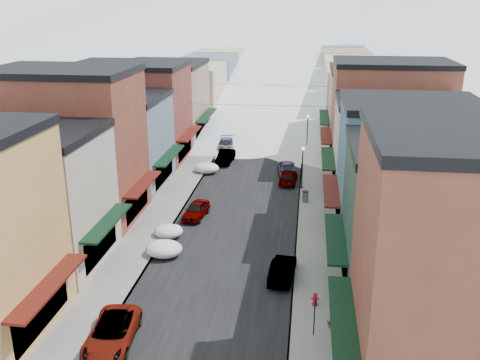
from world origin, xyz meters
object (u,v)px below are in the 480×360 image
(car_green_sedan, at_px, (282,269))
(streetlamp_near, at_px, (303,162))
(car_silver_sedan, at_px, (196,210))
(fire_hydrant, at_px, (315,299))
(trash_can, at_px, (305,196))
(car_dark_hatch, at_px, (226,157))
(car_white_suv, at_px, (112,333))

(car_green_sedan, bearing_deg, streetlamp_near, -87.82)
(car_green_sedan, bearing_deg, car_silver_sedan, -45.66)
(fire_hydrant, distance_m, trash_can, 17.28)
(car_green_sedan, bearing_deg, fire_hydrant, 128.39)
(car_dark_hatch, relative_size, car_green_sedan, 1.06)
(car_dark_hatch, relative_size, fire_hydrant, 5.30)
(car_silver_sedan, relative_size, fire_hydrant, 4.76)
(streetlamp_near, bearing_deg, car_green_sedan, -92.90)
(car_green_sedan, relative_size, trash_can, 4.00)
(car_dark_hatch, height_order, trash_can, car_dark_hatch)
(car_white_suv, height_order, fire_hydrant, car_white_suv)
(car_white_suv, height_order, streetlamp_near, streetlamp_near)
(car_white_suv, xyz_separation_m, car_green_sedan, (8.60, 8.29, -0.02))
(car_green_sedan, relative_size, streetlamp_near, 0.99)
(car_silver_sedan, bearing_deg, car_green_sedan, -43.87)
(car_dark_hatch, distance_m, trash_can, 14.75)
(car_silver_sedan, xyz_separation_m, streetlamp_near, (8.70, 8.22, 2.09))
(car_silver_sedan, relative_size, streetlamp_near, 0.94)
(car_green_sedan, bearing_deg, car_white_suv, 49.04)
(trash_can, relative_size, streetlamp_near, 0.25)
(fire_hydrant, bearing_deg, car_dark_hatch, 108.96)
(car_silver_sedan, height_order, car_green_sedan, car_green_sedan)
(fire_hydrant, bearing_deg, streetlamp_near, 93.32)
(car_green_sedan, xyz_separation_m, trash_can, (1.31, 14.03, -0.00))
(car_silver_sedan, relative_size, car_dark_hatch, 0.90)
(car_silver_sedan, bearing_deg, streetlamp_near, 50.25)
(car_white_suv, relative_size, car_green_sedan, 1.23)
(car_green_sedan, bearing_deg, trash_can, -90.24)
(car_white_suv, relative_size, car_silver_sedan, 1.29)
(car_white_suv, distance_m, car_green_sedan, 11.95)
(car_white_suv, bearing_deg, car_dark_hatch, 84.08)
(car_dark_hatch, bearing_deg, trash_can, -48.21)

